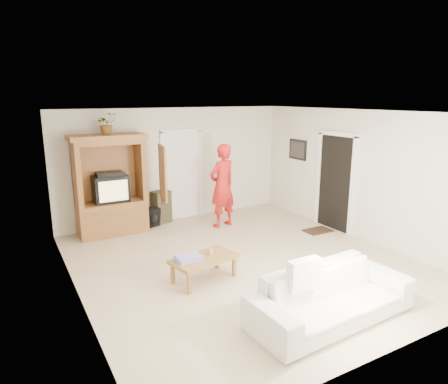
# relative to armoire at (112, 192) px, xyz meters

# --- Properties ---
(floor) EXTENTS (6.00, 6.00, 0.00)m
(floor) POSITION_rel_armoire_xyz_m (1.58, -2.66, -0.91)
(floor) COLOR tan
(floor) RESTS_ON ground
(ceiling) EXTENTS (6.00, 6.00, 0.00)m
(ceiling) POSITION_rel_armoire_xyz_m (1.58, -2.66, 1.69)
(ceiling) COLOR white
(ceiling) RESTS_ON floor
(wall_back) EXTENTS (5.50, 0.00, 5.50)m
(wall_back) POSITION_rel_armoire_xyz_m (1.58, 0.34, 0.39)
(wall_back) COLOR silver
(wall_back) RESTS_ON floor
(wall_front) EXTENTS (5.50, 0.00, 5.50)m
(wall_front) POSITION_rel_armoire_xyz_m (1.58, -5.66, 0.39)
(wall_front) COLOR silver
(wall_front) RESTS_ON floor
(wall_left) EXTENTS (0.00, 6.00, 6.00)m
(wall_left) POSITION_rel_armoire_xyz_m (-1.17, -2.66, 0.39)
(wall_left) COLOR silver
(wall_left) RESTS_ON floor
(wall_right) EXTENTS (0.00, 6.00, 6.00)m
(wall_right) POSITION_rel_armoire_xyz_m (4.33, -2.66, 0.39)
(wall_right) COLOR silver
(wall_right) RESTS_ON floor
(armoire) EXTENTS (1.82, 1.14, 2.10)m
(armoire) POSITION_rel_armoire_xyz_m (0.00, 0.00, 0.00)
(armoire) COLOR #98642F
(armoire) RESTS_ON floor
(door_back) EXTENTS (0.85, 0.05, 2.04)m
(door_back) POSITION_rel_armoire_xyz_m (1.73, 0.31, 0.11)
(door_back) COLOR white
(door_back) RESTS_ON floor
(doorway_right) EXTENTS (0.05, 0.90, 2.04)m
(doorway_right) POSITION_rel_armoire_xyz_m (4.30, -2.06, 0.11)
(doorway_right) COLOR black
(doorway_right) RESTS_ON floor
(framed_picture) EXTENTS (0.03, 0.60, 0.48)m
(framed_picture) POSITION_rel_armoire_xyz_m (4.31, -0.76, 0.69)
(framed_picture) COLOR black
(framed_picture) RESTS_ON wall_right
(doormat) EXTENTS (0.60, 0.40, 0.02)m
(doormat) POSITION_rel_armoire_xyz_m (3.88, -2.06, -0.90)
(doormat) COLOR #382316
(doormat) RESTS_ON floor
(plant) EXTENTS (0.47, 0.43, 0.43)m
(plant) POSITION_rel_armoire_xyz_m (-0.02, -0.03, 1.41)
(plant) COLOR #4C7238
(plant) RESTS_ON armoire
(man) EXTENTS (0.77, 0.60, 1.86)m
(man) POSITION_rel_armoire_xyz_m (2.24, -0.73, 0.02)
(man) COLOR #B01917
(man) RESTS_ON floor
(sofa) EXTENTS (2.31, 0.99, 0.66)m
(sofa) POSITION_rel_armoire_xyz_m (1.59, -4.80, -0.58)
(sofa) COLOR silver
(sofa) RESTS_ON floor
(coffee_table) EXTENTS (1.13, 0.76, 0.39)m
(coffee_table) POSITION_rel_armoire_xyz_m (0.66, -2.96, -0.57)
(coffee_table) COLOR brown
(coffee_table) RESTS_ON floor
(towel) EXTENTS (0.38, 0.28, 0.08)m
(towel) POSITION_rel_armoire_xyz_m (0.40, -2.96, -0.48)
(towel) COLOR #DE4AAA
(towel) RESTS_ON coffee_table
(candle) EXTENTS (0.08, 0.08, 0.10)m
(candle) POSITION_rel_armoire_xyz_m (0.80, -2.92, -0.47)
(candle) COLOR tan
(candle) RESTS_ON coffee_table
(backpack_black) EXTENTS (0.38, 0.28, 0.42)m
(backpack_black) POSITION_rel_armoire_xyz_m (0.84, -0.01, -0.70)
(backpack_black) COLOR black
(backpack_black) RESTS_ON floor
(backpack_olive) EXTENTS (0.46, 0.38, 0.74)m
(backpack_olive) POSITION_rel_armoire_xyz_m (1.14, 0.18, -0.54)
(backpack_olive) COLOR #47442B
(backpack_olive) RESTS_ON floor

